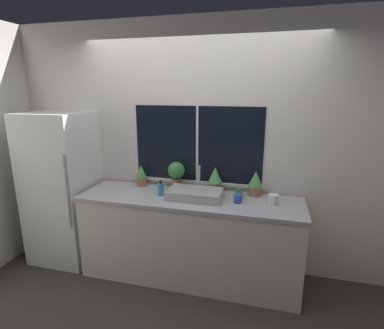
{
  "coord_description": "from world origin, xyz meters",
  "views": [
    {
      "loc": [
        0.76,
        -2.46,
        1.98
      ],
      "look_at": [
        0.03,
        0.3,
        1.26
      ],
      "focal_mm": 28.0,
      "sensor_mm": 36.0,
      "label": 1
    }
  ],
  "objects": [
    {
      "name": "mug_white",
      "position": [
        0.82,
        0.33,
        0.96
      ],
      "size": [
        0.09,
        0.09,
        0.1
      ],
      "color": "white",
      "rests_on": "counter"
    },
    {
      "name": "wall_left",
      "position": [
        -2.16,
        1.5,
        1.35
      ],
      "size": [
        0.06,
        7.0,
        2.7
      ],
      "color": "silver",
      "rests_on": "ground_plane"
    },
    {
      "name": "counter",
      "position": [
        0.0,
        0.3,
        0.45
      ],
      "size": [
        2.28,
        0.63,
        0.91
      ],
      "color": "silver",
      "rests_on": "ground_plane"
    },
    {
      "name": "potted_plant_center_right",
      "position": [
        0.22,
        0.53,
        1.05
      ],
      "size": [
        0.15,
        0.15,
        0.28
      ],
      "color": "#9E6B4C",
      "rests_on": "counter"
    },
    {
      "name": "mug_green",
      "position": [
        0.48,
        0.47,
        0.95
      ],
      "size": [
        0.07,
        0.07,
        0.09
      ],
      "color": "#38844C",
      "rests_on": "counter"
    },
    {
      "name": "mug_blue",
      "position": [
        0.49,
        0.3,
        0.95
      ],
      "size": [
        0.09,
        0.09,
        0.08
      ],
      "color": "#3351AD",
      "rests_on": "counter"
    },
    {
      "name": "potted_plant_far_right",
      "position": [
        0.64,
        0.53,
        1.05
      ],
      "size": [
        0.15,
        0.15,
        0.26
      ],
      "color": "#9E6B4C",
      "rests_on": "counter"
    },
    {
      "name": "wall_back",
      "position": [
        0.0,
        0.67,
        1.35
      ],
      "size": [
        8.0,
        0.09,
        2.7
      ],
      "color": "silver",
      "rests_on": "ground_plane"
    },
    {
      "name": "sink",
      "position": [
        0.06,
        0.3,
        0.95
      ],
      "size": [
        0.54,
        0.37,
        0.3
      ],
      "color": "#ADADB2",
      "rests_on": "counter"
    },
    {
      "name": "soap_bottle",
      "position": [
        -0.3,
        0.29,
        0.98
      ],
      "size": [
        0.06,
        0.06,
        0.16
      ],
      "color": "teal",
      "rests_on": "counter"
    },
    {
      "name": "refrigerator",
      "position": [
        -1.53,
        0.34,
        0.87
      ],
      "size": [
        0.69,
        0.66,
        1.73
      ],
      "color": "silver",
      "rests_on": "ground_plane"
    },
    {
      "name": "potted_plant_center_left",
      "position": [
        -0.21,
        0.53,
        1.09
      ],
      "size": [
        0.19,
        0.19,
        0.3
      ],
      "color": "#9E6B4C",
      "rests_on": "counter"
    },
    {
      "name": "potted_plant_far_left",
      "position": [
        -0.63,
        0.53,
        1.03
      ],
      "size": [
        0.11,
        0.11,
        0.24
      ],
      "color": "#9E6B4C",
      "rests_on": "counter"
    },
    {
      "name": "ground_plane",
      "position": [
        0.0,
        0.0,
        0.0
      ],
      "size": [
        14.0,
        14.0,
        0.0
      ],
      "primitive_type": "plane",
      "color": "#38332D"
    }
  ]
}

